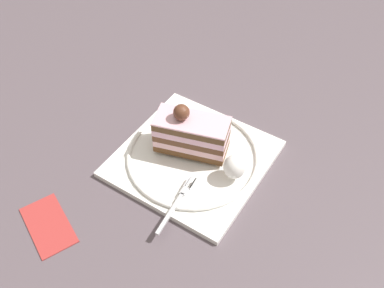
{
  "coord_description": "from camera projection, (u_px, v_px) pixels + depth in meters",
  "views": [
    {
      "loc": [
        0.18,
        -0.46,
        0.6
      ],
      "look_at": [
        -0.03,
        -0.0,
        0.05
      ],
      "focal_mm": 40.75,
      "sensor_mm": 36.0,
      "label": 1
    }
  ],
  "objects": [
    {
      "name": "ground_plane",
      "position": [
        207.0,
        165.0,
        0.78
      ],
      "size": [
        2.4,
        2.4,
        0.0
      ],
      "primitive_type": "plane",
      "color": "#584B52"
    },
    {
      "name": "dessert_plate",
      "position": [
        192.0,
        159.0,
        0.78
      ],
      "size": [
        0.28,
        0.28,
        0.02
      ],
      "color": "white",
      "rests_on": "ground_plane"
    },
    {
      "name": "cake_slice",
      "position": [
        191.0,
        133.0,
        0.76
      ],
      "size": [
        0.13,
        0.07,
        0.1
      ],
      "color": "brown",
      "rests_on": "dessert_plate"
    },
    {
      "name": "whipped_cream_dollop",
      "position": [
        234.0,
        167.0,
        0.72
      ],
      "size": [
        0.04,
        0.04,
        0.04
      ],
      "primitive_type": "ellipsoid",
      "color": "white",
      "rests_on": "dessert_plate"
    },
    {
      "name": "fork",
      "position": [
        177.0,
        203.0,
        0.7
      ],
      "size": [
        0.01,
        0.12,
        0.0
      ],
      "color": "silver",
      "rests_on": "dessert_plate"
    },
    {
      "name": "folded_napkin",
      "position": [
        48.0,
        225.0,
        0.69
      ],
      "size": [
        0.12,
        0.11,
        0.0
      ],
      "primitive_type": "cube",
      "rotation": [
        0.0,
        0.0,
        2.56
      ],
      "color": "#AD3330",
      "rests_on": "ground_plane"
    }
  ]
}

